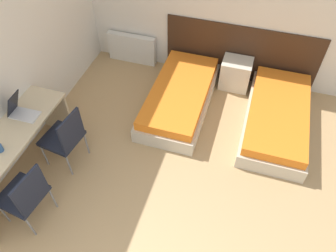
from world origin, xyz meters
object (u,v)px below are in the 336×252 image
object	(u,v)px
chair_near_laptop	(65,136)
bed_near_window	(180,97)
laptop	(21,111)
bed_near_door	(277,117)
chair_near_notebook	(25,194)
nightstand	(236,74)

from	to	relation	value
chair_near_laptop	bed_near_window	bearing A→B (deg)	60.51
chair_near_laptop	laptop	distance (m)	0.63
bed_near_window	bed_near_door	distance (m)	1.54
bed_near_door	chair_near_notebook	world-z (taller)	chair_near_notebook
chair_near_laptop	bed_near_door	bearing A→B (deg)	36.97
nightstand	chair_near_notebook	bearing A→B (deg)	-120.84
chair_near_laptop	laptop	size ratio (longest dim) A/B	2.54
chair_near_notebook	laptop	world-z (taller)	laptop
bed_near_window	chair_near_notebook	bearing A→B (deg)	-115.16
chair_near_laptop	chair_near_notebook	size ratio (longest dim) A/B	1.00
bed_near_door	chair_near_laptop	distance (m)	3.10
nightstand	laptop	size ratio (longest dim) A/B	1.42
bed_near_door	laptop	distance (m)	3.63
bed_near_window	bed_near_door	size ratio (longest dim) A/B	1.00
nightstand	laptop	distance (m)	3.41
bed_near_window	nightstand	size ratio (longest dim) A/B	3.69
bed_near_window	chair_near_laptop	world-z (taller)	chair_near_laptop
bed_near_door	chair_near_laptop	bearing A→B (deg)	-150.31
bed_near_door	nightstand	distance (m)	1.09
chair_near_laptop	chair_near_notebook	bearing A→B (deg)	-82.72
nightstand	bed_near_window	bearing A→B (deg)	-134.99
bed_near_window	chair_near_notebook	size ratio (longest dim) A/B	2.07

